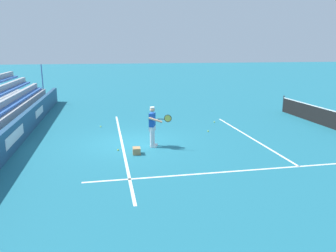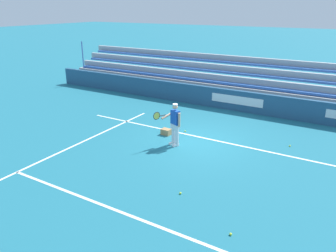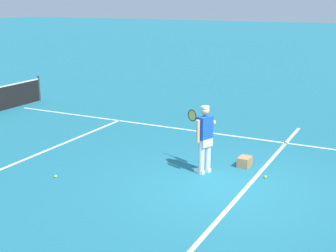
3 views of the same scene
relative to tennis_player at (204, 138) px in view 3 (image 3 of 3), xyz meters
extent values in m
plane|color=#1E6B7F|center=(-0.70, -0.78, -0.89)|extent=(160.00, 160.00, 0.00)
cube|color=white|center=(-0.70, -1.28, -0.89)|extent=(12.00, 0.10, 0.01)
cube|color=white|center=(3.41, 3.22, -0.89)|extent=(0.10, 12.00, 0.01)
cube|color=white|center=(-0.70, 4.72, -0.89)|extent=(8.22, 0.10, 0.01)
cylinder|color=silver|center=(-0.12, 0.02, -0.45)|extent=(0.15, 0.15, 0.88)
cylinder|color=silver|center=(0.09, -0.06, -0.45)|extent=(0.15, 0.15, 0.88)
cube|color=white|center=(-0.10, 0.07, -0.85)|extent=(0.21, 0.30, 0.09)
cube|color=white|center=(0.11, -0.01, -0.85)|extent=(0.21, 0.30, 0.09)
cube|color=silver|center=(-0.02, -0.02, -0.09)|extent=(0.40, 0.33, 0.20)
cube|color=#194CB2|center=(-0.02, -0.02, 0.28)|extent=(0.41, 0.33, 0.58)
sphere|color=tan|center=(-0.01, -0.01, 0.71)|extent=(0.21, 0.21, 0.21)
cylinder|color=white|center=(-0.01, -0.01, 0.80)|extent=(0.20, 0.20, 0.05)
cylinder|color=tan|center=(-0.24, 0.07, 0.24)|extent=(0.09, 0.09, 0.56)
cylinder|color=tan|center=(0.29, 0.07, 0.33)|extent=(0.30, 0.57, 0.24)
cylinder|color=black|center=(0.38, 0.29, 0.38)|extent=(0.14, 0.29, 0.03)
torus|color=black|center=(0.48, 0.55, 0.42)|extent=(0.14, 0.30, 0.31)
cylinder|color=#D6D14C|center=(0.48, 0.55, 0.42)|extent=(0.11, 0.25, 0.27)
cube|color=#A87F51|center=(0.87, -0.79, -0.76)|extent=(0.41, 0.32, 0.26)
sphere|color=#CCE533|center=(-1.98, 3.10, -0.86)|extent=(0.07, 0.07, 0.07)
sphere|color=#CCE533|center=(0.31, -1.50, -0.86)|extent=(0.07, 0.07, 0.07)
cylinder|color=#33383D|center=(4.80, 9.64, -0.36)|extent=(0.09, 0.09, 1.07)
camera|label=1|loc=(13.28, -1.96, 3.18)|focal=35.00mm
camera|label=2|loc=(-5.99, 10.53, 4.37)|focal=35.00mm
camera|label=3|loc=(-10.29, -4.21, 3.34)|focal=50.00mm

